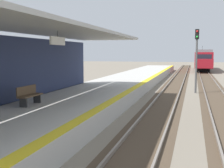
# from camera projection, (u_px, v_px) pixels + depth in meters

# --- Properties ---
(station_platform) EXTENTS (5.00, 80.00, 0.91)m
(station_platform) POSITION_uv_depth(u_px,v_px,m) (94.00, 97.00, 19.19)
(station_platform) COLOR #B7B5AD
(station_platform) RESTS_ON ground
(track_pair_nearest_platform) EXTENTS (2.34, 120.00, 0.16)m
(track_pair_nearest_platform) POSITION_uv_depth(u_px,v_px,m) (168.00, 97.00, 21.90)
(track_pair_nearest_platform) COLOR #4C3D2D
(track_pair_nearest_platform) RESTS_ON ground
(track_pair_middle) EXTENTS (2.34, 120.00, 0.16)m
(track_pair_middle) POSITION_uv_depth(u_px,v_px,m) (217.00, 99.00, 21.01)
(track_pair_middle) COLOR #4C3D2D
(track_pair_middle) RESTS_ON ground
(approaching_train) EXTENTS (2.93, 19.60, 4.76)m
(approaching_train) POSITION_uv_depth(u_px,v_px,m) (203.00, 59.00, 56.49)
(approaching_train) COLOR maroon
(approaching_train) RESTS_ON ground
(rail_signal_post) EXTENTS (0.32, 0.34, 5.20)m
(rail_signal_post) POSITION_uv_depth(u_px,v_px,m) (197.00, 54.00, 24.05)
(rail_signal_post) COLOR #4C4C4C
(rail_signal_post) RESTS_ON ground
(platform_bench) EXTENTS (0.45, 1.60, 0.88)m
(platform_bench) POSITION_uv_depth(u_px,v_px,m) (29.00, 95.00, 13.62)
(platform_bench) COLOR brown
(platform_bench) RESTS_ON station_platform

